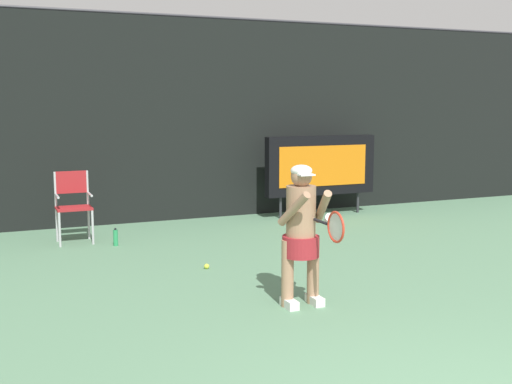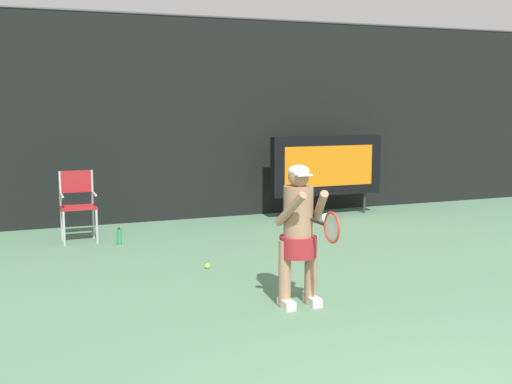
{
  "view_description": "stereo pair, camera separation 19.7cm",
  "coord_description": "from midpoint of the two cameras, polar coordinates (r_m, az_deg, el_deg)",
  "views": [
    {
      "loc": [
        -2.94,
        -2.67,
        2.14
      ],
      "look_at": [
        0.01,
        4.39,
        1.05
      ],
      "focal_mm": 44.85,
      "sensor_mm": 36.0,
      "label": 1
    },
    {
      "loc": [
        -2.76,
        -2.74,
        2.14
      ],
      "look_at": [
        0.01,
        4.39,
        1.05
      ],
      "focal_mm": 44.85,
      "sensor_mm": 36.0,
      "label": 2
    }
  ],
  "objects": [
    {
      "name": "water_bottle",
      "position": [
        9.79,
        -11.53,
        -3.94
      ],
      "size": [
        0.07,
        0.07,
        0.27
      ],
      "color": "#2C9456",
      "rests_on": "ground"
    },
    {
      "name": "tennis_racket",
      "position": [
        6.23,
        7.58,
        -3.12
      ],
      "size": [
        0.03,
        0.6,
        0.31
      ],
      "rotation": [
        0.0,
        0.0,
        -0.05
      ],
      "color": "black"
    },
    {
      "name": "scoreboard",
      "position": [
        12.01,
        6.8,
        2.35
      ],
      "size": [
        2.2,
        0.21,
        1.5
      ],
      "color": "black",
      "rests_on": "ground"
    },
    {
      "name": "umpire_chair",
      "position": [
        10.12,
        -15.07,
        -0.82
      ],
      "size": [
        0.52,
        0.44,
        1.08
      ],
      "color": "#B7B7BC",
      "rests_on": "ground"
    },
    {
      "name": "tennis_ball_loose",
      "position": [
        8.3,
        -3.67,
        -6.6
      ],
      "size": [
        0.07,
        0.07,
        0.07
      ],
      "color": "#CCDB3D",
      "rests_on": "ground"
    },
    {
      "name": "tennis_player",
      "position": [
        6.68,
        4.68,
        -3.35
      ],
      "size": [
        0.52,
        0.59,
        1.49
      ],
      "color": "white",
      "rests_on": "ground"
    },
    {
      "name": "backdrop_screen",
      "position": [
        11.57,
        -6.99,
        6.42
      ],
      "size": [
        18.0,
        0.12,
        3.66
      ],
      "color": "black",
      "rests_on": "ground"
    }
  ]
}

